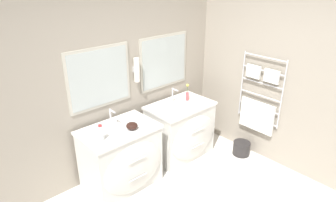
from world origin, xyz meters
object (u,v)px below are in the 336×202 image
(vanity_left, at_px, (122,158))
(amenity_bowl, at_px, (132,126))
(waste_bin, at_px, (241,148))
(toiletry_bottle, at_px, (101,133))
(flower_vase, at_px, (187,94))
(vanity_right, at_px, (182,130))

(vanity_left, distance_m, amenity_bowl, 0.47)
(vanity_left, bearing_deg, waste_bin, -19.46)
(toiletry_bottle, bearing_deg, vanity_left, 11.78)
(amenity_bowl, bearing_deg, flower_vase, 8.26)
(vanity_right, height_order, flower_vase, flower_vase)
(vanity_right, xyz_separation_m, waste_bin, (0.68, -0.61, -0.31))
(vanity_left, bearing_deg, toiletry_bottle, -168.22)
(vanity_left, height_order, waste_bin, vanity_left)
(vanity_right, xyz_separation_m, amenity_bowl, (-0.94, -0.08, 0.45))
(amenity_bowl, bearing_deg, vanity_right, 4.94)
(vanity_right, distance_m, flower_vase, 0.54)
(amenity_bowl, bearing_deg, toiletry_bottle, 177.31)
(vanity_right, xyz_separation_m, flower_vase, (0.19, 0.08, 0.50))
(toiletry_bottle, relative_size, waste_bin, 0.78)
(vanity_right, relative_size, waste_bin, 3.61)
(flower_vase, xyz_separation_m, waste_bin, (0.50, -0.70, -0.82))
(toiletry_bottle, distance_m, waste_bin, 2.26)
(flower_vase, bearing_deg, vanity_right, -156.20)
(flower_vase, bearing_deg, toiletry_bottle, -174.67)
(vanity_left, xyz_separation_m, toiletry_bottle, (-0.30, -0.06, 0.50))
(flower_vase, bearing_deg, amenity_bowl, -171.74)
(toiletry_bottle, bearing_deg, flower_vase, 5.33)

